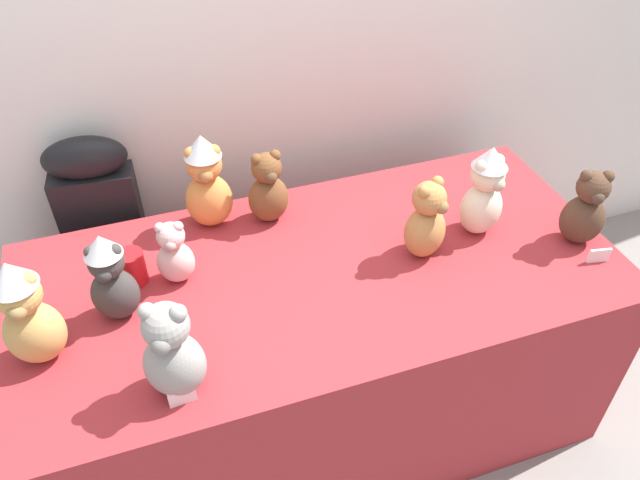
{
  "coord_description": "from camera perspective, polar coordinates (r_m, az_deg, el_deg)",
  "views": [
    {
      "loc": [
        -0.45,
        -1.07,
        2.08
      ],
      "look_at": [
        0.0,
        0.25,
        0.89
      ],
      "focal_mm": 34.52,
      "sensor_mm": 36.0,
      "label": 1
    }
  ],
  "objects": [
    {
      "name": "ground_plane",
      "position": [
        2.38,
        2.08,
        -20.32
      ],
      "size": [
        10.0,
        10.0,
        0.0
      ],
      "primitive_type": "plane",
      "color": "gray"
    },
    {
      "name": "teddy_bear_cream",
      "position": [
        2.03,
        15.0,
        4.32
      ],
      "size": [
        0.17,
        0.15,
        0.32
      ],
      "rotation": [
        0.0,
        0.0,
        0.24
      ],
      "color": "beige",
      "rests_on": "display_table"
    },
    {
      "name": "name_card_front_left",
      "position": [
        1.61,
        -12.64,
        -14.01
      ],
      "size": [
        0.07,
        0.01,
        0.05
      ],
      "primitive_type": "cube",
      "rotation": [
        0.0,
        0.0,
        0.07
      ],
      "color": "white",
      "rests_on": "display_table"
    },
    {
      "name": "teddy_bear_caramel",
      "position": [
        1.92,
        9.83,
        1.71
      ],
      "size": [
        0.18,
        0.17,
        0.28
      ],
      "rotation": [
        0.0,
        0.0,
        0.48
      ],
      "color": "#B27A42",
      "rests_on": "display_table"
    },
    {
      "name": "party_cup_red",
      "position": [
        1.93,
        -16.99,
        -2.45
      ],
      "size": [
        0.08,
        0.08,
        0.11
      ],
      "primitive_type": "cylinder",
      "color": "red",
      "rests_on": "display_table"
    },
    {
      "name": "teddy_bear_chestnut",
      "position": [
        2.04,
        -4.84,
        4.71
      ],
      "size": [
        0.14,
        0.12,
        0.27
      ],
      "rotation": [
        0.0,
        0.0,
        0.05
      ],
      "color": "brown",
      "rests_on": "display_table"
    },
    {
      "name": "display_table",
      "position": [
        2.2,
        0.0,
        -10.02
      ],
      "size": [
        1.88,
        0.88,
        0.77
      ],
      "primitive_type": "cube",
      "color": "maroon",
      "rests_on": "ground_plane"
    },
    {
      "name": "teddy_bear_cocoa",
      "position": [
        2.12,
        23.41,
        2.61
      ],
      "size": [
        0.17,
        0.16,
        0.27
      ],
      "rotation": [
        0.0,
        0.0,
        -0.36
      ],
      "color": "#4C3323",
      "rests_on": "display_table"
    },
    {
      "name": "teddy_bear_charcoal",
      "position": [
        1.78,
        -18.82,
        -3.37
      ],
      "size": [
        0.16,
        0.14,
        0.29
      ],
      "rotation": [
        0.0,
        0.0,
        -0.24
      ],
      "color": "#383533",
      "rests_on": "display_table"
    },
    {
      "name": "wall_back",
      "position": [
        2.21,
        -6.2,
        19.6
      ],
      "size": [
        7.0,
        0.08,
        2.6
      ],
      "primitive_type": "cube",
      "color": "silver",
      "rests_on": "ground_plane"
    },
    {
      "name": "name_card_front_middle",
      "position": [
        2.11,
        24.52,
        -1.39
      ],
      "size": [
        0.07,
        0.02,
        0.05
      ],
      "primitive_type": "cube",
      "rotation": [
        0.0,
        0.0,
        -0.19
      ],
      "color": "white",
      "rests_on": "display_table"
    },
    {
      "name": "teddy_bear_blush",
      "position": [
        1.87,
        -13.35,
        -1.27
      ],
      "size": [
        0.13,
        0.12,
        0.22
      ],
      "rotation": [
        0.0,
        0.0,
        -0.2
      ],
      "color": "beige",
      "rests_on": "display_table"
    },
    {
      "name": "teddy_bear_ginger",
      "position": [
        2.02,
        -10.46,
        5.26
      ],
      "size": [
        0.17,
        0.15,
        0.34
      ],
      "rotation": [
        0.0,
        0.0,
        -0.13
      ],
      "color": "#D17F3D",
      "rests_on": "display_table"
    },
    {
      "name": "teddy_bear_ash",
      "position": [
        1.55,
        -13.56,
        -10.11
      ],
      "size": [
        0.19,
        0.18,
        0.3
      ],
      "rotation": [
        0.0,
        0.0,
        -0.39
      ],
      "color": "gray",
      "rests_on": "display_table"
    },
    {
      "name": "teddy_bear_honey",
      "position": [
        1.73,
        -25.53,
        -6.21
      ],
      "size": [
        0.17,
        0.15,
        0.34
      ],
      "rotation": [
        0.0,
        0.0,
        -0.1
      ],
      "color": "tan",
      "rests_on": "display_table"
    },
    {
      "name": "instrument_case",
      "position": [
        2.46,
        -18.62,
        -1.35
      ],
      "size": [
        0.29,
        0.15,
        1.04
      ],
      "rotation": [
        0.0,
        0.0,
        -0.11
      ],
      "color": "black",
      "rests_on": "ground_plane"
    }
  ]
}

